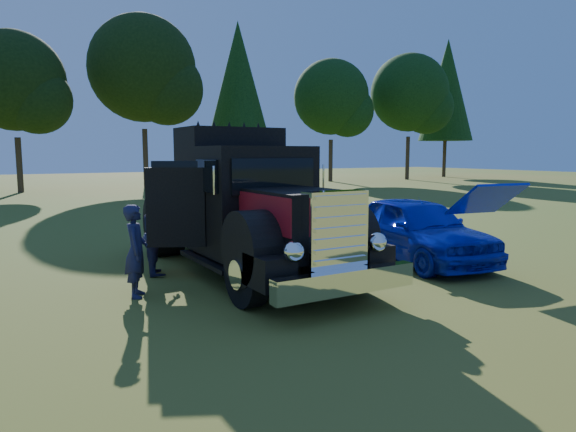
{
  "coord_description": "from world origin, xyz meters",
  "views": [
    {
      "loc": [
        -5.82,
        -6.62,
        2.47
      ],
      "look_at": [
        -0.78,
        1.96,
        1.25
      ],
      "focal_mm": 32.0,
      "sensor_mm": 36.0,
      "label": 1
    }
  ],
  "objects_px": {
    "hotrod_coupe": "(416,229)",
    "spectator_far": "(158,234)",
    "diamond_t_truck": "(248,212)",
    "spectator_near": "(136,251)"
  },
  "relations": [
    {
      "from": "hotrod_coupe",
      "to": "spectator_far",
      "type": "bearing_deg",
      "value": 162.12
    },
    {
      "from": "diamond_t_truck",
      "to": "spectator_far",
      "type": "relative_size",
      "value": 4.33
    },
    {
      "from": "diamond_t_truck",
      "to": "spectator_near",
      "type": "bearing_deg",
      "value": -166.74
    },
    {
      "from": "hotrod_coupe",
      "to": "spectator_far",
      "type": "distance_m",
      "value": 5.71
    },
    {
      "from": "hotrod_coupe",
      "to": "spectator_near",
      "type": "bearing_deg",
      "value": 177.31
    },
    {
      "from": "hotrod_coupe",
      "to": "diamond_t_truck",
      "type": "bearing_deg",
      "value": 167.38
    },
    {
      "from": "spectator_near",
      "to": "spectator_far",
      "type": "distance_m",
      "value": 1.67
    },
    {
      "from": "spectator_far",
      "to": "hotrod_coupe",
      "type": "bearing_deg",
      "value": -96.47
    },
    {
      "from": "diamond_t_truck",
      "to": "spectator_far",
      "type": "xyz_separation_m",
      "value": [
        -1.59,
        0.89,
        -0.45
      ]
    },
    {
      "from": "diamond_t_truck",
      "to": "spectator_near",
      "type": "xyz_separation_m",
      "value": [
        -2.41,
        -0.57,
        -0.48
      ]
    }
  ]
}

